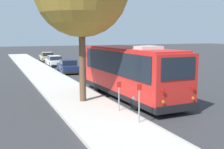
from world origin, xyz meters
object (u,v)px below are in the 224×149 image
sign_post_near (139,103)px  sign_post_far (119,96)px  parked_sedan_tan (47,57)px  shuttle_bus (130,70)px  parked_sedan_navy (68,66)px  parked_sedan_white (54,61)px

sign_post_near → sign_post_far: 2.06m
parked_sedan_tan → sign_post_near: bearing=178.0°
shuttle_bus → parked_sedan_navy: bearing=0.9°
parked_sedan_navy → parked_sedan_tan: same height
shuttle_bus → parked_sedan_navy: 12.95m
parked_sedan_white → parked_sedan_tan: (6.25, -0.22, 0.04)m
parked_sedan_navy → sign_post_far: (-15.78, 1.49, 0.28)m
parked_sedan_navy → parked_sedan_white: (6.76, -0.00, -0.04)m
parked_sedan_white → sign_post_far: 22.59m
shuttle_bus → parked_sedan_tan: bearing=-0.9°
shuttle_bus → parked_sedan_white: 19.68m
sign_post_near → sign_post_far: (2.05, -0.00, -0.12)m
parked_sedan_navy → sign_post_near: (-17.83, 1.49, 0.39)m
parked_sedan_navy → sign_post_far: bearing=179.0°
shuttle_bus → parked_sedan_white: bearing=-0.0°
shuttle_bus → sign_post_far: (-2.89, 2.08, -0.84)m
parked_sedan_navy → parked_sedan_white: 6.76m
sign_post_far → shuttle_bus: bearing=-35.6°
parked_sedan_white → sign_post_far: sign_post_far is taller
sign_post_near → parked_sedan_tan: bearing=-3.2°
shuttle_bus → sign_post_far: bearing=142.6°
shuttle_bus → parked_sedan_white: (19.64, 0.58, -1.16)m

